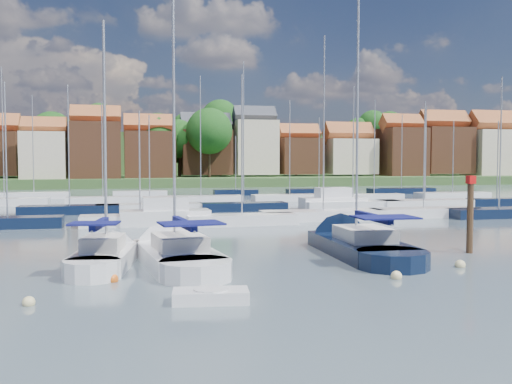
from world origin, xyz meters
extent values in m
plane|color=#414F58|center=(0.00, 40.00, 0.00)|extent=(260.00, 260.00, 0.00)
cube|color=silver|center=(-9.50, 2.48, 0.25)|extent=(3.37, 6.22, 1.20)
cone|color=silver|center=(-8.91, 6.12, 0.25)|extent=(2.89, 3.23, 2.46)
cylinder|color=silver|center=(-9.97, -0.44, 0.25)|extent=(2.82, 2.82, 1.20)
cube|color=silver|center=(-9.56, 2.07, 1.20)|extent=(2.09, 2.70, 0.70)
cylinder|color=#B2B2B7|center=(-9.43, 2.88, 6.32)|extent=(0.14, 0.14, 10.93)
cylinder|color=#B2B2B7|center=(-9.69, 1.26, 2.05)|extent=(0.62, 3.25, 0.10)
cube|color=#0F124D|center=(-9.69, 1.26, 2.20)|extent=(0.79, 3.12, 0.35)
cube|color=#0F124D|center=(-9.86, 0.21, 2.35)|extent=(2.30, 1.79, 0.08)
cube|color=silver|center=(-6.07, 2.21, 0.25)|extent=(4.02, 7.94, 1.20)
cone|color=silver|center=(-6.61, 6.95, 0.25)|extent=(3.58, 4.04, 3.18)
cylinder|color=silver|center=(-5.64, -1.58, 0.25)|extent=(3.52, 3.52, 1.20)
cube|color=silver|center=(-6.01, 1.68, 1.20)|extent=(2.57, 3.41, 0.70)
cylinder|color=#B2B2B7|center=(-6.13, 2.74, 7.91)|extent=(0.14, 0.14, 14.13)
cylinder|color=#B2B2B7|center=(-5.89, 0.63, 2.05)|extent=(0.58, 4.22, 0.10)
cube|color=#0F124D|center=(-5.89, 0.63, 2.20)|extent=(0.75, 4.03, 0.35)
cube|color=#0F124D|center=(-5.74, -0.74, 2.35)|extent=(2.90, 2.20, 0.08)
cube|color=black|center=(3.89, 3.03, 0.25)|extent=(3.77, 8.41, 1.20)
cone|color=black|center=(4.09, 8.20, 0.25)|extent=(3.60, 4.16, 3.45)
cylinder|color=black|center=(3.74, -1.11, 0.25)|extent=(3.58, 3.58, 1.20)
cube|color=silver|center=(3.87, 2.45, 1.20)|extent=(2.55, 3.54, 0.70)
cylinder|color=#B2B2B7|center=(3.92, 3.60, 8.70)|extent=(0.14, 0.14, 15.69)
cylinder|color=#B2B2B7|center=(3.83, 1.30, 2.05)|extent=(0.28, 4.60, 0.10)
cube|color=#0F124D|center=(3.83, 1.30, 2.20)|extent=(0.47, 4.38, 0.35)
cube|color=#0F124D|center=(3.77, -0.19, 2.35)|extent=(3.01, 2.18, 0.08)
cube|color=silver|center=(-5.62, -5.53, 0.19)|extent=(2.86, 1.61, 0.53)
cylinder|color=silver|center=(-5.62, -5.53, 0.34)|extent=(1.26, 1.26, 0.34)
cylinder|color=#4C331E|center=(9.98, 2.08, 0.96)|extent=(0.36, 0.36, 6.43)
cube|color=red|center=(9.98, 2.08, 4.06)|extent=(0.40, 0.40, 0.44)
sphere|color=beige|center=(-11.91, -4.48, 0.00)|extent=(0.45, 0.45, 0.45)
sphere|color=#D85914|center=(-9.10, -1.09, 0.00)|extent=(0.50, 0.50, 0.50)
sphere|color=beige|center=(2.82, -3.29, 0.00)|extent=(0.49, 0.49, 0.49)
sphere|color=#D85914|center=(2.64, 6.44, 0.00)|extent=(0.47, 0.47, 0.47)
sphere|color=beige|center=(7.05, -1.54, 0.00)|extent=(0.51, 0.51, 0.51)
cube|color=black|center=(-17.11, 20.54, 0.35)|extent=(8.01, 2.24, 1.00)
cylinder|color=#B2B2B7|center=(-17.11, 20.54, 5.93)|extent=(0.12, 0.12, 10.16)
cube|color=silver|center=(-7.27, 20.20, 0.35)|extent=(9.22, 2.58, 1.00)
cylinder|color=#B2B2B7|center=(-7.27, 20.20, 4.94)|extent=(0.12, 0.12, 8.18)
cube|color=silver|center=(0.63, 18.61, 0.35)|extent=(8.78, 2.46, 1.00)
cylinder|color=#B2B2B7|center=(0.63, 18.61, 6.38)|extent=(0.12, 0.12, 11.06)
cube|color=silver|center=(8.23, 20.67, 0.35)|extent=(10.79, 3.02, 1.00)
cylinder|color=#B2B2B7|center=(8.23, 20.67, 8.29)|extent=(0.12, 0.12, 14.87)
cube|color=silver|center=(17.98, 21.03, 0.35)|extent=(10.13, 2.84, 1.00)
cylinder|color=#B2B2B7|center=(17.98, 21.03, 5.65)|extent=(0.12, 0.12, 9.59)
cube|color=black|center=(24.42, 19.12, 0.35)|extent=(9.52, 2.67, 1.00)
cylinder|color=#B2B2B7|center=(24.42, 19.12, 6.73)|extent=(0.12, 0.12, 11.77)
cube|color=silver|center=(-5.31, 20.00, 0.50)|extent=(7.00, 2.60, 1.40)
cube|color=silver|center=(-5.31, 20.00, 1.60)|extent=(3.50, 2.20, 1.30)
cube|color=black|center=(-13.55, 31.64, 0.35)|extent=(9.30, 2.60, 1.00)
cylinder|color=#B2B2B7|center=(-13.55, 31.64, 6.59)|extent=(0.12, 0.12, 11.48)
cube|color=silver|center=(-5.94, 32.01, 0.35)|extent=(10.40, 2.91, 1.00)
cylinder|color=#B2B2B7|center=(-5.94, 32.01, 5.24)|extent=(0.12, 0.12, 8.77)
cube|color=black|center=(3.48, 31.28, 0.35)|extent=(8.80, 2.46, 1.00)
cylinder|color=#B2B2B7|center=(3.48, 31.28, 8.01)|extent=(0.12, 0.12, 14.33)
cube|color=silver|center=(15.40, 31.16, 0.35)|extent=(10.73, 3.00, 1.00)
cylinder|color=#B2B2B7|center=(15.40, 31.16, 6.92)|extent=(0.12, 0.12, 12.14)
cube|color=silver|center=(23.82, 30.97, 0.35)|extent=(10.48, 2.93, 1.00)
cylinder|color=#B2B2B7|center=(23.82, 30.97, 5.99)|extent=(0.12, 0.12, 10.28)
cube|color=black|center=(32.94, 31.07, 0.35)|extent=(6.84, 1.91, 1.00)
cylinder|color=#B2B2B7|center=(32.94, 31.07, 5.26)|extent=(0.12, 0.12, 8.82)
cube|color=silver|center=(13.46, 32.00, 0.50)|extent=(7.00, 2.60, 1.40)
cube|color=silver|center=(13.46, 32.00, 1.60)|extent=(3.50, 2.20, 1.30)
cube|color=silver|center=(-21.71, 44.21, 0.35)|extent=(9.71, 2.72, 1.00)
cylinder|color=#B2B2B7|center=(-21.71, 44.21, 8.29)|extent=(0.12, 0.12, 14.88)
cube|color=silver|center=(-10.84, 44.51, 0.35)|extent=(8.49, 2.38, 1.00)
cylinder|color=#B2B2B7|center=(-10.84, 44.51, 6.51)|extent=(0.12, 0.12, 11.31)
cube|color=silver|center=(0.79, 43.78, 0.35)|extent=(10.16, 2.85, 1.00)
cylinder|color=#B2B2B7|center=(0.79, 43.78, 8.15)|extent=(0.12, 0.12, 14.59)
cube|color=silver|center=(12.17, 43.90, 0.35)|extent=(9.53, 2.67, 1.00)
cylinder|color=#B2B2B7|center=(12.17, 43.90, 6.81)|extent=(0.12, 0.12, 11.91)
cube|color=silver|center=(23.16, 42.50, 0.35)|extent=(7.62, 2.13, 1.00)
cylinder|color=#B2B2B7|center=(23.16, 42.50, 6.91)|extent=(0.12, 0.12, 12.13)
cube|color=silver|center=(35.22, 43.59, 0.35)|extent=(10.17, 2.85, 1.00)
cylinder|color=#B2B2B7|center=(35.22, 43.59, 5.72)|extent=(0.12, 0.12, 9.73)
cube|color=silver|center=(-20.26, 56.56, 0.35)|extent=(9.24, 2.59, 1.00)
cylinder|color=#B2B2B7|center=(-20.26, 56.56, 7.43)|extent=(0.12, 0.12, 13.17)
cube|color=silver|center=(-6.08, 57.30, 0.35)|extent=(7.57, 2.12, 1.00)
cylinder|color=#B2B2B7|center=(-6.08, 57.30, 5.97)|extent=(0.12, 0.12, 10.24)
cube|color=black|center=(7.88, 57.47, 0.35)|extent=(6.58, 1.84, 1.00)
cylinder|color=#B2B2B7|center=(7.88, 57.47, 4.85)|extent=(0.12, 0.12, 8.01)
cube|color=black|center=(20.94, 57.40, 0.35)|extent=(9.92, 2.78, 1.00)
cylinder|color=#B2B2B7|center=(20.94, 57.40, 6.31)|extent=(0.12, 0.12, 10.92)
cube|color=black|center=(34.28, 56.37, 0.35)|extent=(10.55, 2.95, 1.00)
cylinder|color=#B2B2B7|center=(34.28, 56.37, 6.61)|extent=(0.12, 0.12, 11.51)
cube|color=#354F27|center=(0.00, 117.00, 0.30)|extent=(200.00, 70.00, 3.00)
cube|color=#354F27|center=(0.00, 142.00, 5.00)|extent=(200.00, 60.00, 14.00)
cube|color=beige|center=(-22.74, 89.00, 6.08)|extent=(8.09, 8.80, 8.96)
cube|color=#9A522C|center=(-22.74, 89.00, 11.55)|extent=(8.25, 4.00, 4.00)
cube|color=brown|center=(-13.35, 89.94, 7.08)|extent=(9.36, 10.17, 10.97)
cube|color=#9A522C|center=(-13.35, 89.94, 13.72)|extent=(9.54, 4.63, 4.63)
cube|color=brown|center=(-3.04, 91.65, 6.31)|extent=(9.90, 8.56, 9.42)
cube|color=#9A522C|center=(-3.04, 91.65, 12.23)|extent=(10.10, 4.90, 4.90)
cube|color=brown|center=(9.10, 96.65, 6.95)|extent=(10.59, 8.93, 9.49)
cube|color=#383A42|center=(9.10, 96.65, 12.99)|extent=(10.80, 5.24, 5.24)
cube|color=beige|center=(19.71, 95.80, 8.02)|extent=(9.01, 8.61, 11.65)
cube|color=#383A42|center=(19.71, 95.80, 14.95)|extent=(9.19, 4.46, 4.46)
cube|color=brown|center=(30.17, 97.00, 6.20)|extent=(9.10, 9.34, 8.00)
cube|color=#9A522C|center=(30.17, 97.00, 11.32)|extent=(9.28, 4.50, 4.50)
cube|color=beige|center=(41.95, 96.59, 6.14)|extent=(10.86, 9.59, 7.88)
cube|color=#9A522C|center=(41.95, 96.59, 11.41)|extent=(11.07, 5.37, 5.37)
cube|color=brown|center=(53.76, 93.92, 7.09)|extent=(9.18, 9.96, 10.97)
cube|color=#9A522C|center=(53.76, 93.92, 13.70)|extent=(9.36, 4.54, 4.54)
cube|color=brown|center=(65.18, 95.21, 7.58)|extent=(11.39, 9.67, 10.76)
cube|color=#9A522C|center=(65.18, 95.21, 14.36)|extent=(11.62, 5.64, 5.64)
cube|color=beige|center=(78.01, 93.34, 7.00)|extent=(12.95, 8.52, 10.80)
cube|color=#9A522C|center=(78.01, 93.34, 13.99)|extent=(13.21, 6.41, 6.41)
cylinder|color=#382619|center=(56.77, 115.51, 8.51)|extent=(0.50, 0.50, 4.47)
sphere|color=#1E5A1C|center=(56.77, 115.51, 14.58)|extent=(8.18, 8.18, 8.18)
cylinder|color=#382619|center=(3.46, 95.93, 3.83)|extent=(0.50, 0.50, 4.46)
sphere|color=#1E5A1C|center=(3.46, 95.93, 9.88)|extent=(8.15, 8.15, 8.15)
cylinder|color=#382619|center=(15.22, 113.68, 8.58)|extent=(0.50, 0.50, 5.15)
sphere|color=#1E5A1C|center=(15.22, 113.68, 15.56)|extent=(9.41, 9.41, 9.41)
cylinder|color=#382619|center=(-13.54, 116.31, 8.68)|extent=(0.50, 0.50, 4.56)
sphere|color=#1E5A1C|center=(-13.54, 116.31, 14.87)|extent=(8.34, 8.34, 8.34)
cylinder|color=#382619|center=(-23.24, 105.25, 4.18)|extent=(0.50, 0.50, 5.15)
sphere|color=#1E5A1C|center=(-23.24, 105.25, 11.17)|extent=(9.42, 9.42, 9.42)
cylinder|color=#382619|center=(13.76, 104.71, 3.48)|extent=(0.50, 0.50, 3.77)
sphere|color=#1E5A1C|center=(13.76, 104.71, 8.60)|extent=(6.89, 6.89, 6.89)
cylinder|color=#382619|center=(9.05, 90.94, 4.21)|extent=(0.50, 0.50, 5.21)
sphere|color=#1E5A1C|center=(9.05, 90.94, 11.28)|extent=(9.53, 9.53, 9.53)
cylinder|color=#382619|center=(61.93, 101.62, 3.09)|extent=(0.50, 0.50, 2.97)
sphere|color=#1E5A1C|center=(61.93, 101.62, 7.12)|extent=(5.44, 5.44, 5.44)
cylinder|color=#382619|center=(-1.15, 93.75, 4.02)|extent=(0.50, 0.50, 4.84)
sphere|color=#1E5A1C|center=(-1.15, 93.75, 10.59)|extent=(8.85, 8.85, 8.85)
cylinder|color=#382619|center=(52.68, 115.72, 8.17)|extent=(0.50, 0.50, 3.72)
sphere|color=#1E5A1C|center=(52.68, 115.72, 13.21)|extent=(6.80, 6.80, 6.80)
cylinder|color=#382619|center=(54.05, 94.13, 3.62)|extent=(0.50, 0.50, 4.05)
sphere|color=#1E5A1C|center=(54.05, 94.13, 9.11)|extent=(7.40, 7.40, 7.40)
cylinder|color=#382619|center=(6.84, 113.29, 7.91)|extent=(0.50, 0.50, 3.93)
sphere|color=#1E5A1C|center=(6.84, 113.29, 13.24)|extent=(7.19, 7.19, 7.19)
cylinder|color=#382619|center=(30.65, 100.17, 3.51)|extent=(0.50, 0.50, 3.82)
sphere|color=#1E5A1C|center=(30.65, 100.17, 8.70)|extent=(6.99, 6.99, 6.99)
cylinder|color=#382619|center=(-17.44, 93.12, 3.34)|extent=(0.50, 0.50, 3.48)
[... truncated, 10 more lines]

